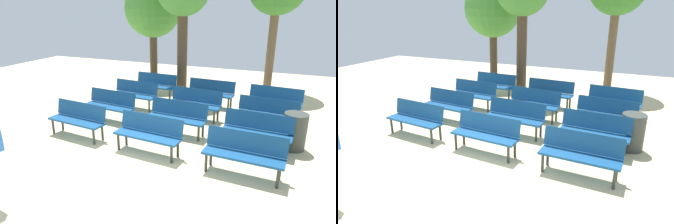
% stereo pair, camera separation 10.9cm
% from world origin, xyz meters
% --- Properties ---
extents(ground_plane, '(24.00, 24.00, 0.00)m').
position_xyz_m(ground_plane, '(0.00, 0.00, 0.00)').
color(ground_plane, beige).
extents(bench_r0_c0, '(1.64, 0.64, 0.87)m').
position_xyz_m(bench_r0_c0, '(-2.02, 1.71, 0.50)').
color(bench_r0_c0, navy).
rests_on(bench_r0_c0, ground_plane).
extents(bench_r0_c1, '(1.63, 0.60, 0.87)m').
position_xyz_m(bench_r0_c1, '(0.08, 1.57, 0.50)').
color(bench_r0_c1, navy).
rests_on(bench_r0_c1, ground_plane).
extents(bench_r0_c2, '(1.62, 0.56, 0.87)m').
position_xyz_m(bench_r0_c2, '(2.25, 1.42, 0.50)').
color(bench_r0_c2, navy).
rests_on(bench_r0_c2, ground_plane).
extents(bench_r1_c0, '(1.64, 0.63, 0.87)m').
position_xyz_m(bench_r1_c0, '(-1.91, 3.03, 0.50)').
color(bench_r1_c0, navy).
rests_on(bench_r1_c0, ground_plane).
extents(bench_r1_c1, '(1.63, 0.57, 0.87)m').
position_xyz_m(bench_r1_c1, '(0.27, 2.86, 0.50)').
color(bench_r1_c1, navy).
rests_on(bench_r1_c1, ground_plane).
extents(bench_r1_c2, '(1.63, 0.58, 0.87)m').
position_xyz_m(bench_r1_c2, '(2.34, 2.69, 0.50)').
color(bench_r1_c2, navy).
rests_on(bench_r1_c2, ground_plane).
extents(bench_r2_c0, '(1.64, 0.62, 0.87)m').
position_xyz_m(bench_r2_c0, '(-1.83, 4.36, 0.50)').
color(bench_r2_c0, navy).
rests_on(bench_r2_c0, ground_plane).
extents(bench_r2_c1, '(1.64, 0.62, 0.87)m').
position_xyz_m(bench_r2_c1, '(0.34, 4.18, 0.50)').
color(bench_r2_c1, navy).
rests_on(bench_r2_c1, ground_plane).
extents(bench_r2_c2, '(1.63, 0.60, 0.87)m').
position_xyz_m(bench_r2_c2, '(2.44, 4.01, 0.50)').
color(bench_r2_c2, navy).
rests_on(bench_r2_c2, ground_plane).
extents(bench_r3_c0, '(1.62, 0.56, 0.87)m').
position_xyz_m(bench_r3_c0, '(-1.69, 5.71, 0.50)').
color(bench_r3_c0, navy).
rests_on(bench_r3_c0, ground_plane).
extents(bench_r3_c1, '(1.63, 0.58, 0.87)m').
position_xyz_m(bench_r3_c1, '(0.45, 5.51, 0.50)').
color(bench_r3_c1, navy).
rests_on(bench_r3_c1, ground_plane).
extents(bench_r3_c2, '(1.64, 0.64, 0.87)m').
position_xyz_m(bench_r3_c2, '(2.53, 5.36, 0.50)').
color(bench_r3_c2, navy).
rests_on(bench_r3_c2, ground_plane).
extents(tree_0, '(2.40, 2.40, 4.33)m').
position_xyz_m(tree_0, '(-2.83, 7.99, 3.09)').
color(tree_0, '#4C3A28').
rests_on(tree_0, ground_plane).
extents(trash_bin, '(0.54, 0.54, 0.88)m').
position_xyz_m(trash_bin, '(3.15, 3.05, 0.44)').
color(trash_bin, '#383D38').
rests_on(trash_bin, ground_plane).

